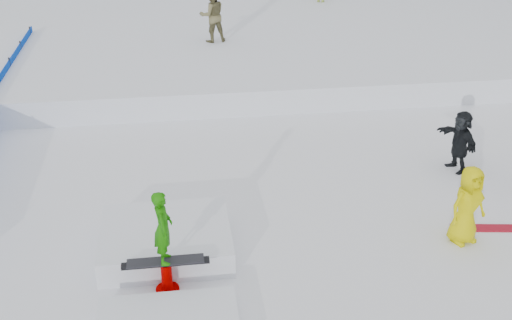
{
  "coord_description": "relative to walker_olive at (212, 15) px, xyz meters",
  "views": [
    {
      "loc": [
        -1.24,
        -10.65,
        7.6
      ],
      "look_at": [
        0.5,
        2.0,
        1.1
      ],
      "focal_mm": 45.0,
      "sensor_mm": 36.0,
      "label": 1
    }
  ],
  "objects": [
    {
      "name": "spectator_yellow",
      "position": [
        4.24,
        -12.46,
        -0.91
      ],
      "size": [
        0.97,
        0.79,
        1.72
      ],
      "primitive_type": "imported",
      "rotation": [
        0.0,
        0.0,
        0.33
      ],
      "color": "#D7CC02",
      "rests_on": "ground"
    },
    {
      "name": "spectator_dark",
      "position": [
        5.43,
        -9.4,
        -0.98
      ],
      "size": [
        0.75,
        1.53,
        1.59
      ],
      "primitive_type": "imported",
      "rotation": [
        0.0,
        0.0,
        -1.37
      ],
      "color": "black",
      "rests_on": "ground"
    },
    {
      "name": "loose_board_red",
      "position": [
        4.9,
        -12.11,
        -1.76
      ],
      "size": [
        1.43,
        0.49,
        0.03
      ],
      "primitive_type": "cube",
      "rotation": [
        0.0,
        0.0,
        -0.15
      ],
      "color": "maroon",
      "rests_on": "ground"
    },
    {
      "name": "jib_rail_feature",
      "position": [
        -1.9,
        -12.73,
        -1.47
      ],
      "size": [
        2.6,
        4.4,
        2.11
      ],
      "color": "white",
      "rests_on": "ground"
    },
    {
      "name": "ground",
      "position": [
        -0.32,
        -12.34,
        -1.77
      ],
      "size": [
        120.0,
        120.0,
        0.0
      ],
      "primitive_type": "plane",
      "color": "white"
    },
    {
      "name": "snow_midrise",
      "position": [
        -0.32,
        3.66,
        -1.37
      ],
      "size": [
        50.0,
        18.0,
        0.8
      ],
      "primitive_type": "cube",
      "color": "white",
      "rests_on": "ground"
    },
    {
      "name": "walker_olive",
      "position": [
        0.0,
        0.0,
        0.0
      ],
      "size": [
        1.07,
        0.91,
        1.95
      ],
      "primitive_type": "imported",
      "rotation": [
        0.0,
        0.0,
        3.34
      ],
      "color": "brown",
      "rests_on": "snow_midrise"
    }
  ]
}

